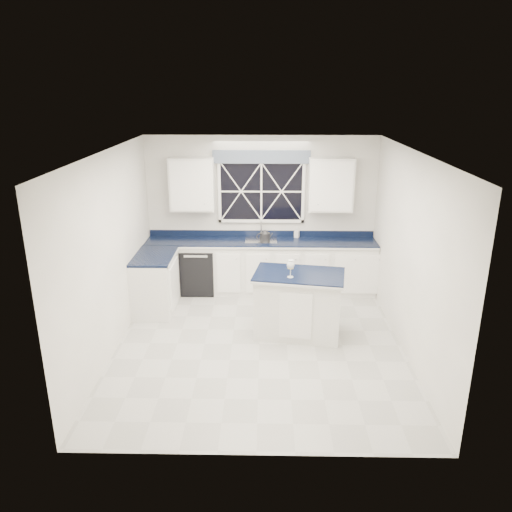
{
  "coord_description": "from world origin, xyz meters",
  "views": [
    {
      "loc": [
        0.08,
        -6.3,
        3.49
      ],
      "look_at": [
        -0.06,
        0.4,
        1.19
      ],
      "focal_mm": 35.0,
      "sensor_mm": 36.0,
      "label": 1
    }
  ],
  "objects_px": {
    "island": "(298,304)",
    "wine_glass": "(291,265)",
    "faucet": "(261,229)",
    "soap_bottle": "(297,233)",
    "kettle": "(265,236)",
    "dishwasher": "(199,269)"
  },
  "relations": [
    {
      "from": "wine_glass",
      "to": "dishwasher",
      "type": "bearing_deg",
      "value": 131.22
    },
    {
      "from": "island",
      "to": "wine_glass",
      "type": "relative_size",
      "value": 5.45
    },
    {
      "from": "island",
      "to": "kettle",
      "type": "relative_size",
      "value": 4.81
    },
    {
      "from": "faucet",
      "to": "wine_glass",
      "type": "xyz_separation_m",
      "value": [
        0.43,
        -1.94,
        0.02
      ]
    },
    {
      "from": "island",
      "to": "wine_glass",
      "type": "height_order",
      "value": "wine_glass"
    },
    {
      "from": "soap_bottle",
      "to": "faucet",
      "type": "bearing_deg",
      "value": -178.13
    },
    {
      "from": "wine_glass",
      "to": "soap_bottle",
      "type": "xyz_separation_m",
      "value": [
        0.2,
        1.96,
        -0.1
      ]
    },
    {
      "from": "dishwasher",
      "to": "wine_glass",
      "type": "height_order",
      "value": "wine_glass"
    },
    {
      "from": "dishwasher",
      "to": "soap_bottle",
      "type": "height_order",
      "value": "soap_bottle"
    },
    {
      "from": "faucet",
      "to": "soap_bottle",
      "type": "height_order",
      "value": "faucet"
    },
    {
      "from": "kettle",
      "to": "wine_glass",
      "type": "xyz_separation_m",
      "value": [
        0.36,
        -1.74,
        0.09
      ]
    },
    {
      "from": "kettle",
      "to": "soap_bottle",
      "type": "distance_m",
      "value": 0.61
    },
    {
      "from": "faucet",
      "to": "kettle",
      "type": "relative_size",
      "value": 1.05
    },
    {
      "from": "dishwasher",
      "to": "faucet",
      "type": "bearing_deg",
      "value": 10.02
    },
    {
      "from": "dishwasher",
      "to": "island",
      "type": "bearing_deg",
      "value": -43.9
    },
    {
      "from": "island",
      "to": "soap_bottle",
      "type": "xyz_separation_m",
      "value": [
        0.07,
        1.81,
        0.55
      ]
    },
    {
      "from": "dishwasher",
      "to": "wine_glass",
      "type": "relative_size",
      "value": 3.24
    },
    {
      "from": "soap_bottle",
      "to": "dishwasher",
      "type": "bearing_deg",
      "value": -172.91
    },
    {
      "from": "island",
      "to": "kettle",
      "type": "distance_m",
      "value": 1.76
    },
    {
      "from": "faucet",
      "to": "soap_bottle",
      "type": "distance_m",
      "value": 0.63
    },
    {
      "from": "dishwasher",
      "to": "soap_bottle",
      "type": "bearing_deg",
      "value": 7.09
    },
    {
      "from": "kettle",
      "to": "soap_bottle",
      "type": "bearing_deg",
      "value": 12.58
    }
  ]
}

